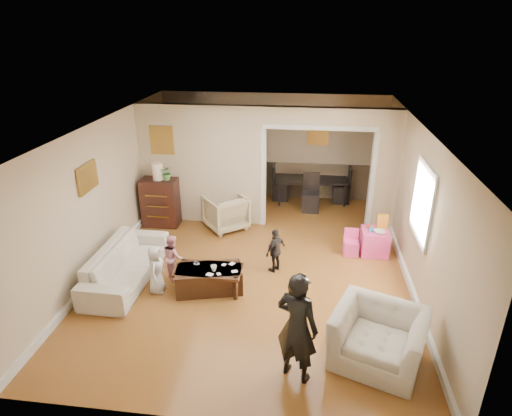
# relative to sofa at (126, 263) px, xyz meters

# --- Properties ---
(floor) EXTENTS (7.00, 7.00, 0.00)m
(floor) POSITION_rel_sofa_xyz_m (2.15, 0.80, -0.31)
(floor) COLOR #9D6728
(floor) RESTS_ON ground
(partition_left) EXTENTS (2.75, 0.18, 2.60)m
(partition_left) POSITION_rel_sofa_xyz_m (0.77, 2.60, 0.99)
(partition_left) COLOR #BEAE8B
(partition_left) RESTS_ON ground
(partition_right) EXTENTS (0.55, 0.18, 2.60)m
(partition_right) POSITION_rel_sofa_xyz_m (4.62, 2.60, 0.99)
(partition_right) COLOR #BEAE8B
(partition_right) RESTS_ON ground
(partition_header) EXTENTS (2.22, 0.18, 0.35)m
(partition_header) POSITION_rel_sofa_xyz_m (3.25, 2.60, 2.11)
(partition_header) COLOR #BEAE8B
(partition_header) RESTS_ON partition_right
(window_pane) EXTENTS (0.03, 0.95, 1.10)m
(window_pane) POSITION_rel_sofa_xyz_m (4.88, 0.40, 1.24)
(window_pane) COLOR white
(window_pane) RESTS_ON ground
(framed_art_partition) EXTENTS (0.45, 0.03, 0.55)m
(framed_art_partition) POSITION_rel_sofa_xyz_m (-0.05, 2.50, 1.54)
(framed_art_partition) COLOR brown
(framed_art_partition) RESTS_ON partition_left
(framed_art_sofa_wall) EXTENTS (0.03, 0.55, 0.40)m
(framed_art_sofa_wall) POSITION_rel_sofa_xyz_m (-0.56, 0.20, 1.49)
(framed_art_sofa_wall) COLOR brown
(framed_art_alcove) EXTENTS (0.45, 0.03, 0.55)m
(framed_art_alcove) POSITION_rel_sofa_xyz_m (3.25, 4.24, 1.39)
(framed_art_alcove) COLOR brown
(sofa) EXTENTS (0.87, 2.15, 0.62)m
(sofa) POSITION_rel_sofa_xyz_m (0.00, 0.00, 0.00)
(sofa) COLOR silver
(sofa) RESTS_ON ground
(armchair_back) EXTENTS (1.13, 1.14, 0.74)m
(armchair_back) POSITION_rel_sofa_xyz_m (1.33, 2.23, 0.06)
(armchair_back) COLOR tan
(armchair_back) RESTS_ON ground
(armchair_front) EXTENTS (1.43, 1.34, 0.75)m
(armchair_front) POSITION_rel_sofa_xyz_m (4.08, -1.48, 0.06)
(armchair_front) COLOR silver
(armchair_front) RESTS_ON ground
(dresser) EXTENTS (0.77, 0.44, 1.06)m
(dresser) POSITION_rel_sofa_xyz_m (-0.11, 2.22, 0.22)
(dresser) COLOR black
(dresser) RESTS_ON ground
(table_lamp) EXTENTS (0.22, 0.22, 0.36)m
(table_lamp) POSITION_rel_sofa_xyz_m (-0.11, 2.22, 0.93)
(table_lamp) COLOR #FFE8CF
(table_lamp) RESTS_ON dresser
(potted_plant) EXTENTS (0.29, 0.25, 0.32)m
(potted_plant) POSITION_rel_sofa_xyz_m (0.09, 2.22, 0.91)
(potted_plant) COLOR #407735
(potted_plant) RESTS_ON dresser
(coffee_table) EXTENTS (1.19, 0.80, 0.41)m
(coffee_table) POSITION_rel_sofa_xyz_m (1.50, -0.14, -0.11)
(coffee_table) COLOR #3A2212
(coffee_table) RESTS_ON ground
(coffee_cup) EXTENTS (0.12, 0.12, 0.09)m
(coffee_cup) POSITION_rel_sofa_xyz_m (1.60, -0.19, 0.14)
(coffee_cup) COLOR silver
(coffee_cup) RESTS_ON coffee_table
(play_table) EXTENTS (0.52, 0.52, 0.49)m
(play_table) POSITION_rel_sofa_xyz_m (4.40, 1.49, -0.07)
(play_table) COLOR #F54092
(play_table) RESTS_ON ground
(cereal_box) EXTENTS (0.20, 0.07, 0.30)m
(cereal_box) POSITION_rel_sofa_xyz_m (4.52, 1.59, 0.33)
(cereal_box) COLOR yellow
(cereal_box) RESTS_ON play_table
(cyan_cup) EXTENTS (0.08, 0.08, 0.08)m
(cyan_cup) POSITION_rel_sofa_xyz_m (4.30, 1.44, 0.22)
(cyan_cup) COLOR #27A4C7
(cyan_cup) RESTS_ON play_table
(toy_block) EXTENTS (0.10, 0.08, 0.05)m
(toy_block) POSITION_rel_sofa_xyz_m (4.28, 1.61, 0.21)
(toy_block) COLOR #B63016
(toy_block) RESTS_ON play_table
(play_bowl) EXTENTS (0.22, 0.22, 0.05)m
(play_bowl) POSITION_rel_sofa_xyz_m (4.45, 1.37, 0.21)
(play_bowl) COLOR silver
(play_bowl) RESTS_ON play_table
(dining_table) EXTENTS (1.85, 1.14, 0.62)m
(dining_table) POSITION_rel_sofa_xyz_m (3.15, 4.05, -0.00)
(dining_table) COLOR black
(dining_table) RESTS_ON ground
(adult_person) EXTENTS (0.66, 0.57, 1.52)m
(adult_person) POSITION_rel_sofa_xyz_m (3.02, -1.88, 0.45)
(adult_person) COLOR black
(adult_person) RESTS_ON ground
(child_kneel_a) EXTENTS (0.30, 0.43, 0.84)m
(child_kneel_a) POSITION_rel_sofa_xyz_m (0.65, -0.29, 0.11)
(child_kneel_a) COLOR silver
(child_kneel_a) RESTS_ON ground
(child_kneel_b) EXTENTS (0.48, 0.50, 0.82)m
(child_kneel_b) POSITION_rel_sofa_xyz_m (0.80, 0.16, 0.10)
(child_kneel_b) COLOR pink
(child_kneel_b) RESTS_ON ground
(child_toddler) EXTENTS (0.45, 0.51, 0.83)m
(child_toddler) POSITION_rel_sofa_xyz_m (2.55, 0.61, 0.10)
(child_toddler) COLOR black
(child_toddler) RESTS_ON ground
(craft_papers) EXTENTS (0.79, 0.49, 0.00)m
(craft_papers) POSITION_rel_sofa_xyz_m (1.62, -0.10, 0.10)
(craft_papers) COLOR white
(craft_papers) RESTS_ON coffee_table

